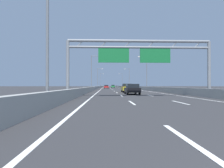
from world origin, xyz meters
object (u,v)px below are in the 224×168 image
(streetlamp_left_near, at_px, (51,25))
(streetlamp_left_distant, at_px, (100,79))
(streetlamp_left_far, at_px, (98,77))
(streetlamp_left_mid, at_px, (92,70))
(red_car, at_px, (106,87))
(black_car, at_px, (132,89))
(streetlamp_right_mid, at_px, (146,71))
(streetlamp_right_distant, at_px, (122,79))
(green_car, at_px, (113,86))
(sign_gantry, at_px, (138,54))
(streetlamp_right_far, at_px, (129,77))
(white_car, at_px, (106,86))
(yellow_car, at_px, (127,88))

(streetlamp_left_near, bearing_deg, streetlamp_left_distant, 90.00)
(streetlamp_left_far, bearing_deg, streetlamp_left_mid, -90.00)
(streetlamp_left_mid, distance_m, red_car, 23.90)
(streetlamp_left_mid, distance_m, black_car, 25.95)
(red_car, relative_size, black_car, 1.00)
(streetlamp_right_mid, height_order, streetlamp_left_far, same)
(streetlamp_left_near, bearing_deg, red_car, 86.29)
(streetlamp_right_distant, xyz_separation_m, black_car, (-7.48, -99.17, -4.65))
(green_car, distance_m, red_car, 17.49)
(streetlamp_left_mid, bearing_deg, streetlamp_right_distant, 78.70)
(streetlamp_left_mid, relative_size, black_car, 2.20)
(sign_gantry, xyz_separation_m, streetlamp_right_distant, (7.59, 104.68, 0.59))
(sign_gantry, height_order, streetlamp_right_distant, streetlamp_right_distant)
(black_car, bearing_deg, streetlamp_right_far, 83.10)
(streetlamp_left_far, bearing_deg, white_car, 85.17)
(streetlamp_left_near, relative_size, streetlamp_left_far, 1.00)
(sign_gantry, xyz_separation_m, black_car, (0.11, 5.50, -4.06))
(red_car, distance_m, black_car, 47.66)
(streetlamp_left_mid, height_order, streetlamp_left_distant, same)
(white_car, bearing_deg, red_car, -90.05)
(white_car, bearing_deg, streetlamp_right_distant, -41.42)
(sign_gantry, distance_m, red_car, 53.30)
(streetlamp_left_mid, xyz_separation_m, streetlamp_left_distant, (0.00, 74.75, 0.00))
(streetlamp_right_mid, relative_size, white_car, 2.31)
(streetlamp_left_mid, relative_size, streetlamp_right_distant, 1.00)
(streetlamp_right_distant, xyz_separation_m, white_car, (-10.95, 9.66, -4.66))
(streetlamp_right_far, relative_size, red_car, 2.21)
(streetlamp_right_far, height_order, green_car, streetlamp_right_far)
(sign_gantry, bearing_deg, streetlamp_left_far, 96.22)
(streetlamp_right_distant, bearing_deg, yellow_car, -94.57)
(streetlamp_left_far, distance_m, green_car, 9.10)
(sign_gantry, xyz_separation_m, streetlamp_left_mid, (-7.34, 29.93, 0.59))
(streetlamp_right_far, distance_m, white_car, 48.52)
(sign_gantry, relative_size, streetlamp_right_distant, 1.70)
(streetlamp_left_distant, bearing_deg, streetlamp_left_near, -90.00)
(streetlamp_left_near, height_order, streetlamp_right_distant, same)
(streetlamp_left_distant, bearing_deg, streetlamp_right_distant, 0.00)
(yellow_car, xyz_separation_m, red_car, (-3.70, 39.65, -0.07))
(streetlamp_left_near, distance_m, yellow_car, 22.66)
(black_car, bearing_deg, streetlamp_right_mid, 72.96)
(streetlamp_right_distant, distance_m, black_car, 99.57)
(green_car, bearing_deg, streetlamp_right_far, -20.77)
(streetlamp_left_distant, bearing_deg, white_car, 67.63)
(streetlamp_right_far, relative_size, streetlamp_left_distant, 1.00)
(streetlamp_right_mid, relative_size, streetlamp_left_distant, 1.00)
(streetlamp_left_mid, xyz_separation_m, black_car, (7.45, -24.43, -4.65))
(streetlamp_left_far, relative_size, streetlamp_right_far, 1.00)
(red_car, bearing_deg, sign_gantry, -86.32)
(sign_gantry, bearing_deg, streetlamp_left_distant, 94.01)
(streetlamp_right_distant, bearing_deg, streetlamp_left_mid, -101.30)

